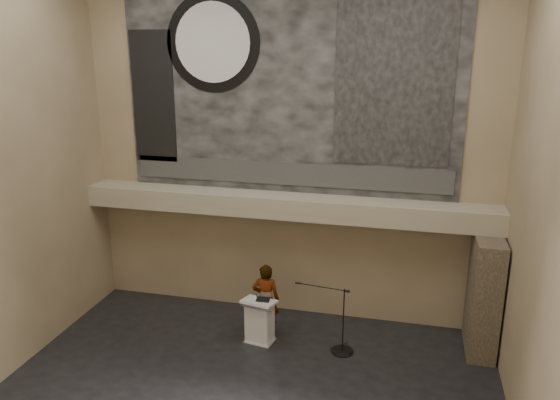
# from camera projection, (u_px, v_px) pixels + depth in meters

# --- Properties ---
(wall_back) EXTENTS (10.00, 0.02, 8.50)m
(wall_back) POSITION_uv_depth(u_px,v_px,m) (288.00, 149.00, 13.06)
(wall_back) COLOR #7B6C4E
(wall_back) RESTS_ON floor
(wall_front) EXTENTS (10.00, 0.02, 8.50)m
(wall_front) POSITION_uv_depth(u_px,v_px,m) (114.00, 293.00, 5.61)
(wall_front) COLOR #7B6C4E
(wall_front) RESTS_ON floor
(wall_right) EXTENTS (0.02, 8.00, 8.50)m
(wall_right) POSITION_uv_depth(u_px,v_px,m) (552.00, 213.00, 8.20)
(wall_right) COLOR #7B6C4E
(wall_right) RESTS_ON floor
(soffit) EXTENTS (10.00, 0.80, 0.50)m
(soffit) POSITION_uv_depth(u_px,v_px,m) (284.00, 205.00, 13.06)
(soffit) COLOR gray
(soffit) RESTS_ON wall_back
(sprinkler_left) EXTENTS (0.04, 0.04, 0.06)m
(sprinkler_left) POSITION_uv_depth(u_px,v_px,m) (220.00, 212.00, 13.45)
(sprinkler_left) COLOR #B2893D
(sprinkler_left) RESTS_ON soffit
(sprinkler_right) EXTENTS (0.04, 0.04, 0.06)m
(sprinkler_right) POSITION_uv_depth(u_px,v_px,m) (363.00, 223.00, 12.66)
(sprinkler_right) COLOR #B2893D
(sprinkler_right) RESTS_ON soffit
(banner) EXTENTS (8.00, 0.05, 5.00)m
(banner) POSITION_uv_depth(u_px,v_px,m) (288.00, 88.00, 12.63)
(banner) COLOR black
(banner) RESTS_ON wall_back
(banner_text_strip) EXTENTS (7.76, 0.02, 0.55)m
(banner_text_strip) POSITION_uv_depth(u_px,v_px,m) (287.00, 174.00, 13.17)
(banner_text_strip) COLOR #2E2E2E
(banner_text_strip) RESTS_ON banner
(banner_clock_rim) EXTENTS (2.30, 0.02, 2.30)m
(banner_clock_rim) POSITION_uv_depth(u_px,v_px,m) (213.00, 43.00, 12.72)
(banner_clock_rim) COLOR black
(banner_clock_rim) RESTS_ON banner
(banner_clock_face) EXTENTS (1.84, 0.02, 1.84)m
(banner_clock_face) POSITION_uv_depth(u_px,v_px,m) (212.00, 43.00, 12.70)
(banner_clock_face) COLOR silver
(banner_clock_face) RESTS_ON banner
(banner_building_print) EXTENTS (2.60, 0.02, 3.60)m
(banner_building_print) POSITION_uv_depth(u_px,v_px,m) (393.00, 85.00, 12.02)
(banner_building_print) COLOR black
(banner_building_print) RESTS_ON banner
(banner_brick_print) EXTENTS (1.10, 0.02, 3.20)m
(banner_brick_print) POSITION_uv_depth(u_px,v_px,m) (153.00, 97.00, 13.45)
(banner_brick_print) COLOR black
(banner_brick_print) RESTS_ON banner
(stone_pier) EXTENTS (0.60, 1.40, 2.70)m
(stone_pier) POSITION_uv_depth(u_px,v_px,m) (484.00, 295.00, 12.03)
(stone_pier) COLOR #3E3326
(stone_pier) RESTS_ON floor
(lectern) EXTENTS (0.83, 0.65, 1.14)m
(lectern) POSITION_uv_depth(u_px,v_px,m) (260.00, 322.00, 12.49)
(lectern) COLOR silver
(lectern) RESTS_ON floor
(binder) EXTENTS (0.32, 0.27, 0.04)m
(binder) POSITION_uv_depth(u_px,v_px,m) (263.00, 300.00, 12.33)
(binder) COLOR black
(binder) RESTS_ON lectern
(papers) EXTENTS (0.22, 0.28, 0.00)m
(papers) POSITION_uv_depth(u_px,v_px,m) (256.00, 300.00, 12.36)
(papers) COLOR silver
(papers) RESTS_ON lectern
(speaker_person) EXTENTS (0.68, 0.47, 1.77)m
(speaker_person) POSITION_uv_depth(u_px,v_px,m) (266.00, 300.00, 12.84)
(speaker_person) COLOR silver
(speaker_person) RESTS_ON floor
(mic_stand) EXTENTS (1.38, 0.52, 1.55)m
(mic_stand) POSITION_uv_depth(u_px,v_px,m) (341.00, 342.00, 12.25)
(mic_stand) COLOR black
(mic_stand) RESTS_ON floor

